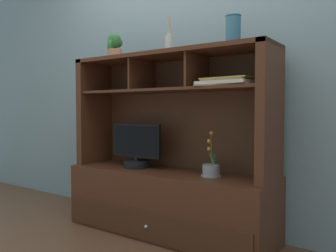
{
  "coord_description": "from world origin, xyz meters",
  "views": [
    {
      "loc": [
        1.49,
        -2.13,
        0.94
      ],
      "look_at": [
        0.0,
        0.0,
        0.81
      ],
      "focal_mm": 37.07,
      "sensor_mm": 36.0,
      "label": 1
    }
  ],
  "objects_px": {
    "potted_orchid": "(211,169)",
    "magazine_stack_left": "(227,82)",
    "diffuser_bottle": "(169,44)",
    "potted_succulent": "(114,46)",
    "tv_monitor": "(136,149)",
    "ceramic_vase": "(233,30)",
    "media_console": "(169,181)"
  },
  "relations": [
    {
      "from": "potted_orchid",
      "to": "magazine_stack_left",
      "type": "distance_m",
      "value": 0.6
    },
    {
      "from": "tv_monitor",
      "to": "diffuser_bottle",
      "type": "distance_m",
      "value": 0.85
    },
    {
      "from": "media_console",
      "to": "potted_orchid",
      "type": "xyz_separation_m",
      "value": [
        0.37,
        -0.02,
        0.13
      ]
    },
    {
      "from": "tv_monitor",
      "to": "magazine_stack_left",
      "type": "distance_m",
      "value": 0.93
    },
    {
      "from": "media_console",
      "to": "ceramic_vase",
      "type": "height_order",
      "value": "ceramic_vase"
    },
    {
      "from": "magazine_stack_left",
      "to": "potted_orchid",
      "type": "bearing_deg",
      "value": 168.2
    },
    {
      "from": "magazine_stack_left",
      "to": "ceramic_vase",
      "type": "relative_size",
      "value": 1.96
    },
    {
      "from": "tv_monitor",
      "to": "ceramic_vase",
      "type": "xyz_separation_m",
      "value": [
        0.81,
        0.02,
        0.83
      ]
    },
    {
      "from": "media_console",
      "to": "ceramic_vase",
      "type": "distance_m",
      "value": 1.19
    },
    {
      "from": "tv_monitor",
      "to": "potted_orchid",
      "type": "bearing_deg",
      "value": 1.51
    },
    {
      "from": "media_console",
      "to": "potted_succulent",
      "type": "xyz_separation_m",
      "value": [
        -0.53,
        -0.03,
        1.07
      ]
    },
    {
      "from": "potted_orchid",
      "to": "magazine_stack_left",
      "type": "relative_size",
      "value": 0.79
    },
    {
      "from": "diffuser_bottle",
      "to": "ceramic_vase",
      "type": "height_order",
      "value": "diffuser_bottle"
    },
    {
      "from": "magazine_stack_left",
      "to": "diffuser_bottle",
      "type": "xyz_separation_m",
      "value": [
        -0.5,
        0.05,
        0.31
      ]
    },
    {
      "from": "magazine_stack_left",
      "to": "potted_succulent",
      "type": "relative_size",
      "value": 1.87
    },
    {
      "from": "ceramic_vase",
      "to": "potted_succulent",
      "type": "bearing_deg",
      "value": -179.32
    },
    {
      "from": "tv_monitor",
      "to": "potted_succulent",
      "type": "height_order",
      "value": "potted_succulent"
    },
    {
      "from": "media_console",
      "to": "diffuser_bottle",
      "type": "distance_m",
      "value": 1.03
    },
    {
      "from": "diffuser_bottle",
      "to": "potted_succulent",
      "type": "height_order",
      "value": "diffuser_bottle"
    },
    {
      "from": "potted_orchid",
      "to": "ceramic_vase",
      "type": "relative_size",
      "value": 1.55
    },
    {
      "from": "ceramic_vase",
      "to": "tv_monitor",
      "type": "bearing_deg",
      "value": -178.38
    },
    {
      "from": "magazine_stack_left",
      "to": "diffuser_bottle",
      "type": "distance_m",
      "value": 0.59
    },
    {
      "from": "media_console",
      "to": "ceramic_vase",
      "type": "bearing_deg",
      "value": -1.49
    },
    {
      "from": "diffuser_bottle",
      "to": "tv_monitor",
      "type": "bearing_deg",
      "value": -171.64
    },
    {
      "from": "potted_orchid",
      "to": "media_console",
      "type": "bearing_deg",
      "value": 177.05
    },
    {
      "from": "media_console",
      "to": "magazine_stack_left",
      "type": "xyz_separation_m",
      "value": [
        0.5,
        -0.05,
        0.72
      ]
    },
    {
      "from": "diffuser_bottle",
      "to": "potted_succulent",
      "type": "distance_m",
      "value": 0.53
    },
    {
      "from": "tv_monitor",
      "to": "magazine_stack_left",
      "type": "relative_size",
      "value": 1.18
    },
    {
      "from": "ceramic_vase",
      "to": "media_console",
      "type": "bearing_deg",
      "value": 178.51
    },
    {
      "from": "potted_orchid",
      "to": "ceramic_vase",
      "type": "xyz_separation_m",
      "value": [
        0.15,
        0.01,
        0.93
      ]
    },
    {
      "from": "potted_succulent",
      "to": "media_console",
      "type": "bearing_deg",
      "value": 2.84
    },
    {
      "from": "tv_monitor",
      "to": "potted_succulent",
      "type": "xyz_separation_m",
      "value": [
        -0.24,
        0.01,
        0.84
      ]
    }
  ]
}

